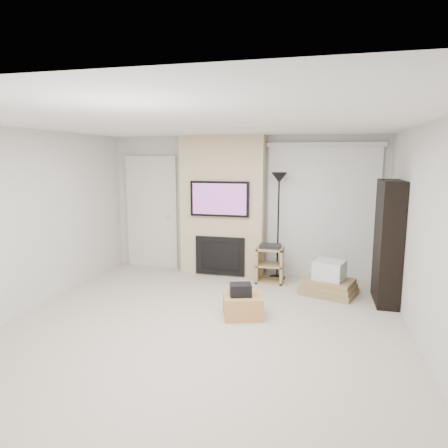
% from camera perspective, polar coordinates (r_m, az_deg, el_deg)
% --- Properties ---
extents(floor, '(5.00, 5.50, 0.00)m').
position_cam_1_polar(floor, '(5.08, -3.31, -15.15)').
color(floor, beige).
rests_on(floor, ground).
extents(ceiling, '(5.00, 5.50, 0.00)m').
position_cam_1_polar(ceiling, '(4.63, -3.61, 14.25)').
color(ceiling, white).
rests_on(ceiling, wall_back).
extents(wall_back, '(5.00, 0.00, 2.50)m').
position_cam_1_polar(wall_back, '(7.34, 2.85, 2.71)').
color(wall_back, silver).
rests_on(wall_back, ground).
extents(wall_front, '(5.00, 0.00, 2.50)m').
position_cam_1_polar(wall_front, '(2.31, -24.41, -13.33)').
color(wall_front, silver).
rests_on(wall_front, ground).
extents(wall_left, '(0.00, 5.50, 2.50)m').
position_cam_1_polar(wall_left, '(5.92, -27.25, 0.03)').
color(wall_left, silver).
rests_on(wall_left, ground).
extents(wall_right, '(0.00, 5.50, 2.50)m').
position_cam_1_polar(wall_right, '(4.64, 27.61, -2.35)').
color(wall_right, silver).
rests_on(wall_right, ground).
extents(hvac_vent, '(0.35, 0.18, 0.01)m').
position_cam_1_polar(hvac_vent, '(5.31, 3.27, 13.60)').
color(hvac_vent, silver).
rests_on(hvac_vent, ceiling).
extents(ottoman, '(0.62, 0.62, 0.30)m').
position_cam_1_polar(ottoman, '(5.49, 2.64, -11.50)').
color(ottoman, tan).
rests_on(ottoman, floor).
extents(black_bag, '(0.33, 0.29, 0.16)m').
position_cam_1_polar(black_bag, '(5.37, 2.38, -9.37)').
color(black_bag, black).
rests_on(black_bag, ottoman).
extents(fireplace_wall, '(1.50, 0.47, 2.50)m').
position_cam_1_polar(fireplace_wall, '(7.21, -0.20, 2.49)').
color(fireplace_wall, '#D2B88F').
rests_on(fireplace_wall, floor).
extents(entry_door, '(1.02, 0.11, 2.14)m').
position_cam_1_polar(entry_door, '(7.86, -10.21, 1.59)').
color(entry_door, silver).
rests_on(entry_door, floor).
extents(vertical_blinds, '(1.98, 0.10, 2.37)m').
position_cam_1_polar(vertical_blinds, '(7.16, 13.86, 2.46)').
color(vertical_blinds, silver).
rests_on(vertical_blinds, floor).
extents(floor_lamp, '(0.28, 0.28, 1.87)m').
position_cam_1_polar(floor_lamp, '(6.90, 7.83, 4.04)').
color(floor_lamp, black).
rests_on(floor_lamp, floor).
extents(av_stand, '(0.45, 0.38, 0.66)m').
position_cam_1_polar(av_stand, '(6.89, 6.59, -5.45)').
color(av_stand, tan).
rests_on(av_stand, floor).
extents(box_stack, '(0.95, 0.83, 0.53)m').
position_cam_1_polar(box_stack, '(6.50, 14.75, -7.95)').
color(box_stack, '#9E8054').
rests_on(box_stack, floor).
extents(bookshelf, '(0.30, 0.80, 1.80)m').
position_cam_1_polar(bookshelf, '(6.25, 22.38, -2.44)').
color(bookshelf, black).
rests_on(bookshelf, floor).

